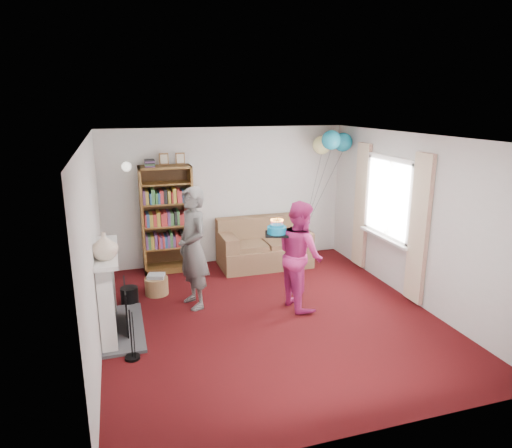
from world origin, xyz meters
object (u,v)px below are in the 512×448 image
object	(u,v)px
person_magenta	(300,255)
birthday_cake	(277,230)
bookcase	(167,220)
sofa	(263,247)
person_striped	(193,248)

from	to	relation	value
person_magenta	birthday_cake	xyz separation A→B (m)	(-0.34, 0.06, 0.38)
bookcase	sofa	world-z (taller)	bookcase
birthday_cake	bookcase	bearing A→B (deg)	122.93
sofa	birthday_cake	bearing A→B (deg)	-102.20
person_magenta	birthday_cake	world-z (taller)	person_magenta
person_magenta	bookcase	bearing A→B (deg)	32.87
person_magenta	birthday_cake	distance (m)	0.52
sofa	birthday_cake	xyz separation A→B (m)	(-0.39, -1.80, 0.85)
sofa	bookcase	bearing A→B (deg)	172.13
sofa	person_magenta	world-z (taller)	person_magenta
person_striped	bookcase	bearing A→B (deg)	171.65
sofa	birthday_cake	distance (m)	2.03
bookcase	sofa	bearing A→B (deg)	-7.79
person_striped	birthday_cake	xyz separation A→B (m)	(1.14, -0.40, 0.28)
person_striped	birthday_cake	distance (m)	1.24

